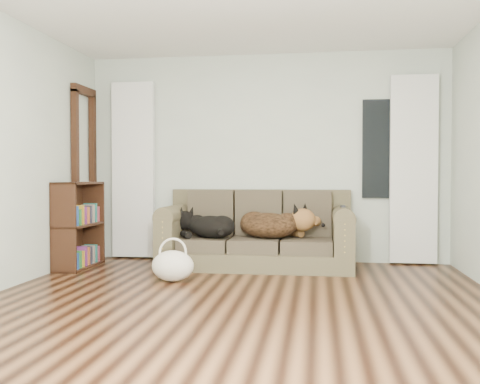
# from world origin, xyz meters

# --- Properties ---
(floor) EXTENTS (5.00, 5.00, 0.00)m
(floor) POSITION_xyz_m (0.00, 0.00, 0.00)
(floor) COLOR black
(floor) RESTS_ON ground
(wall_back) EXTENTS (4.50, 0.04, 2.60)m
(wall_back) POSITION_xyz_m (0.00, 2.50, 1.30)
(wall_back) COLOR #B5C0AF
(wall_back) RESTS_ON ground
(curtain_left) EXTENTS (0.55, 0.08, 2.25)m
(curtain_left) POSITION_xyz_m (-1.70, 2.42, 1.15)
(curtain_left) COLOR white
(curtain_left) RESTS_ON ground
(curtain_right) EXTENTS (0.55, 0.08, 2.25)m
(curtain_right) POSITION_xyz_m (1.80, 2.42, 1.15)
(curtain_right) COLOR white
(curtain_right) RESTS_ON ground
(window_pane) EXTENTS (0.50, 0.03, 1.20)m
(window_pane) POSITION_xyz_m (1.45, 2.47, 1.40)
(window_pane) COLOR black
(window_pane) RESTS_ON wall_back
(door_casing) EXTENTS (0.07, 0.60, 2.10)m
(door_casing) POSITION_xyz_m (-2.20, 2.05, 1.05)
(door_casing) COLOR black
(door_casing) RESTS_ON ground
(sofa) EXTENTS (2.21, 0.95, 0.90)m
(sofa) POSITION_xyz_m (-0.05, 1.97, 0.45)
(sofa) COLOR #4C402A
(sofa) RESTS_ON floor
(dog_black_lab) EXTENTS (0.77, 0.72, 0.27)m
(dog_black_lab) POSITION_xyz_m (-0.60, 1.88, 0.48)
(dog_black_lab) COLOR black
(dog_black_lab) RESTS_ON sofa
(dog_shepherd) EXTENTS (0.90, 0.80, 0.33)m
(dog_shepherd) POSITION_xyz_m (0.14, 1.94, 0.49)
(dog_shepherd) COLOR black
(dog_shepherd) RESTS_ON sofa
(tv_remote) EXTENTS (0.06, 0.18, 0.02)m
(tv_remote) POSITION_xyz_m (0.94, 1.85, 0.73)
(tv_remote) COLOR black
(tv_remote) RESTS_ON sofa
(tote_bag) EXTENTS (0.53, 0.47, 0.31)m
(tote_bag) POSITION_xyz_m (-0.79, 1.01, 0.16)
(tote_bag) COLOR beige
(tote_bag) RESTS_ON floor
(bookshelf) EXTENTS (0.33, 0.81, 1.00)m
(bookshelf) POSITION_xyz_m (-2.09, 1.65, 0.50)
(bookshelf) COLOR black
(bookshelf) RESTS_ON floor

